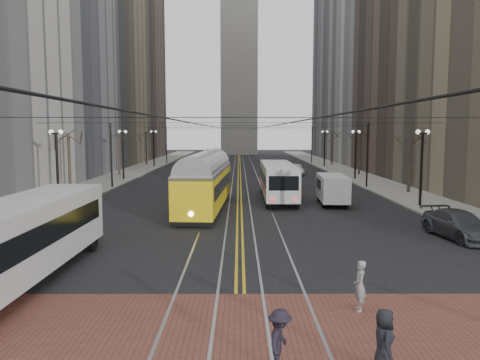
{
  "coord_description": "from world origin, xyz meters",
  "views": [
    {
      "loc": [
        -0.04,
        -17.03,
        5.74
      ],
      "look_at": [
        0.02,
        9.26,
        3.0
      ],
      "focal_mm": 35.0,
      "sensor_mm": 36.0,
      "label": 1
    }
  ],
  "objects_px": {
    "transit_bus": "(17,244)",
    "sedan_silver": "(295,170)",
    "sedan_grey": "(287,187)",
    "pedestrian_a": "(384,342)",
    "pedestrian_d": "(280,342)",
    "cargo_van": "(332,190)",
    "rear_bus": "(278,182)",
    "pedestrian_b": "(360,286)",
    "clock_tower": "(239,8)",
    "sedan_parked": "(459,225)",
    "streetcar": "(206,187)"
  },
  "relations": [
    {
      "from": "sedan_parked",
      "to": "pedestrian_a",
      "type": "relative_size",
      "value": 3.23
    },
    {
      "from": "streetcar",
      "to": "sedan_grey",
      "type": "height_order",
      "value": "streetcar"
    },
    {
      "from": "transit_bus",
      "to": "sedan_silver",
      "type": "xyz_separation_m",
      "value": [
        15.69,
        44.62,
        -0.86
      ]
    },
    {
      "from": "sedan_parked",
      "to": "streetcar",
      "type": "bearing_deg",
      "value": 138.26
    },
    {
      "from": "clock_tower",
      "to": "sedan_parked",
      "type": "distance_m",
      "value": 101.39
    },
    {
      "from": "rear_bus",
      "to": "pedestrian_a",
      "type": "relative_size",
      "value": 7.3
    },
    {
      "from": "cargo_van",
      "to": "sedan_grey",
      "type": "height_order",
      "value": "cargo_van"
    },
    {
      "from": "clock_tower",
      "to": "sedan_grey",
      "type": "height_order",
      "value": "clock_tower"
    },
    {
      "from": "sedan_silver",
      "to": "pedestrian_b",
      "type": "relative_size",
      "value": 2.61
    },
    {
      "from": "streetcar",
      "to": "sedan_parked",
      "type": "height_order",
      "value": "streetcar"
    },
    {
      "from": "clock_tower",
      "to": "pedestrian_d",
      "type": "bearing_deg",
      "value": -89.51
    },
    {
      "from": "sedan_parked",
      "to": "pedestrian_b",
      "type": "height_order",
      "value": "pedestrian_b"
    },
    {
      "from": "rear_bus",
      "to": "sedan_parked",
      "type": "relative_size",
      "value": 2.26
    },
    {
      "from": "transit_bus",
      "to": "rear_bus",
      "type": "height_order",
      "value": "transit_bus"
    },
    {
      "from": "transit_bus",
      "to": "sedan_silver",
      "type": "distance_m",
      "value": 47.3
    },
    {
      "from": "pedestrian_b",
      "to": "transit_bus",
      "type": "bearing_deg",
      "value": -95.08
    },
    {
      "from": "sedan_grey",
      "to": "pedestrian_b",
      "type": "relative_size",
      "value": 2.75
    },
    {
      "from": "sedan_silver",
      "to": "sedan_parked",
      "type": "xyz_separation_m",
      "value": [
        4.41,
        -36.97,
        0.04
      ]
    },
    {
      "from": "rear_bus",
      "to": "sedan_grey",
      "type": "distance_m",
      "value": 2.76
    },
    {
      "from": "transit_bus",
      "to": "cargo_van",
      "type": "height_order",
      "value": "transit_bus"
    },
    {
      "from": "cargo_van",
      "to": "pedestrian_b",
      "type": "bearing_deg",
      "value": -95.72
    },
    {
      "from": "clock_tower",
      "to": "streetcar",
      "type": "relative_size",
      "value": 4.73
    },
    {
      "from": "sedan_grey",
      "to": "transit_bus",
      "type": "bearing_deg",
      "value": -123.97
    },
    {
      "from": "sedan_grey",
      "to": "streetcar",
      "type": "bearing_deg",
      "value": -139.11
    },
    {
      "from": "cargo_van",
      "to": "sedan_parked",
      "type": "distance_m",
      "value": 12.53
    },
    {
      "from": "cargo_van",
      "to": "pedestrian_d",
      "type": "height_order",
      "value": "cargo_van"
    },
    {
      "from": "sedan_grey",
      "to": "sedan_silver",
      "type": "distance_m",
      "value": 20.27
    },
    {
      "from": "streetcar",
      "to": "sedan_grey",
      "type": "distance_m",
      "value": 10.14
    },
    {
      "from": "cargo_van",
      "to": "streetcar",
      "type": "bearing_deg",
      "value": -163.91
    },
    {
      "from": "rear_bus",
      "to": "pedestrian_b",
      "type": "height_order",
      "value": "rear_bus"
    },
    {
      "from": "pedestrian_a",
      "to": "pedestrian_d",
      "type": "bearing_deg",
      "value": 95.19
    },
    {
      "from": "sedan_grey",
      "to": "sedan_silver",
      "type": "height_order",
      "value": "sedan_grey"
    },
    {
      "from": "transit_bus",
      "to": "pedestrian_a",
      "type": "distance_m",
      "value": 13.38
    },
    {
      "from": "streetcar",
      "to": "cargo_van",
      "type": "xyz_separation_m",
      "value": [
        9.8,
        2.22,
        -0.49
      ]
    },
    {
      "from": "transit_bus",
      "to": "pedestrian_d",
      "type": "distance_m",
      "value": 11.3
    },
    {
      "from": "clock_tower",
      "to": "cargo_van",
      "type": "distance_m",
      "value": 89.99
    },
    {
      "from": "pedestrian_d",
      "to": "streetcar",
      "type": "bearing_deg",
      "value": 24.15
    },
    {
      "from": "pedestrian_b",
      "to": "rear_bus",
      "type": "bearing_deg",
      "value": -171.86
    },
    {
      "from": "sedan_parked",
      "to": "pedestrian_b",
      "type": "distance_m",
      "value": 12.94
    },
    {
      "from": "sedan_silver",
      "to": "sedan_parked",
      "type": "bearing_deg",
      "value": -91.13
    },
    {
      "from": "sedan_grey",
      "to": "pedestrian_d",
      "type": "relative_size",
      "value": 2.83
    },
    {
      "from": "transit_bus",
      "to": "pedestrian_b",
      "type": "xyz_separation_m",
      "value": [
        12.12,
        -2.54,
        -0.73
      ]
    },
    {
      "from": "transit_bus",
      "to": "cargo_van",
      "type": "bearing_deg",
      "value": 51.73
    },
    {
      "from": "sedan_grey",
      "to": "pedestrian_a",
      "type": "relative_size",
      "value": 2.82
    },
    {
      "from": "sedan_parked",
      "to": "rear_bus",
      "type": "bearing_deg",
      "value": 112.32
    },
    {
      "from": "rear_bus",
      "to": "sedan_silver",
      "type": "distance_m",
      "value": 22.86
    },
    {
      "from": "clock_tower",
      "to": "pedestrian_d",
      "type": "distance_m",
      "value": 114.05
    },
    {
      "from": "rear_bus",
      "to": "cargo_van",
      "type": "height_order",
      "value": "rear_bus"
    },
    {
      "from": "rear_bus",
      "to": "streetcar",
      "type": "bearing_deg",
      "value": -138.21
    },
    {
      "from": "pedestrian_b",
      "to": "sedan_silver",
      "type": "bearing_deg",
      "value": -177.57
    }
  ]
}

